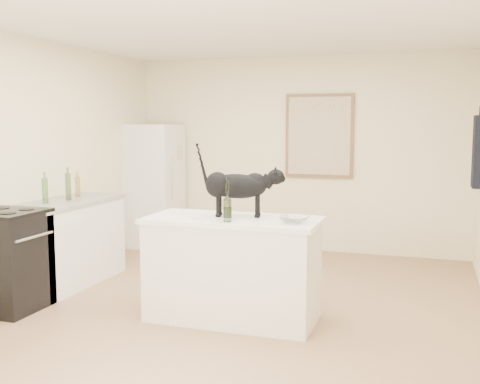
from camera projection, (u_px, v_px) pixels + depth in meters
name	position (u px, v px, depth m)	size (l,w,h in m)	color
floor	(230.00, 311.00, 5.23)	(5.50, 5.50, 0.00)	#9A7152
ceiling	(229.00, 20.00, 4.92)	(5.50, 5.50, 0.00)	white
wall_back	(297.00, 154.00, 7.67)	(4.50, 4.50, 0.00)	beige
wall_front	(20.00, 216.00, 2.48)	(4.50, 4.50, 0.00)	beige
wall_left	(21.00, 164.00, 5.78)	(5.50, 5.50, 0.00)	beige
island_base	(233.00, 271.00, 4.96)	(1.44, 0.67, 0.86)	white
island_top	(233.00, 220.00, 4.90)	(1.50, 0.70, 0.04)	white
left_cabinets	(67.00, 244.00, 6.07)	(0.60, 1.40, 0.86)	white
left_countertop	(65.00, 202.00, 6.02)	(0.62, 1.44, 0.04)	gray
stove	(7.00, 261.00, 5.22)	(0.60, 0.60, 0.90)	black
fridge	(154.00, 186.00, 7.95)	(0.68, 0.68, 1.70)	white
artwork_frame	(319.00, 136.00, 7.52)	(0.90, 0.03, 1.10)	brown
artwork_canvas	(319.00, 136.00, 7.50)	(0.82, 0.00, 1.02)	beige
hanging_garment	(477.00, 152.00, 6.31)	(0.08, 0.34, 0.80)	black
black_cat	(237.00, 189.00, 4.95)	(0.68, 0.20, 0.48)	black
wine_bottle	(227.00, 202.00, 4.69)	(0.07, 0.07, 0.32)	#2D5522
glass_bowl	(294.00, 220.00, 4.63)	(0.24, 0.24, 0.06)	silver
fridge_paper	(179.00, 152.00, 7.90)	(0.01, 0.16, 0.20)	beige
counter_bottle_cluster	(63.00, 188.00, 6.01)	(0.12, 0.59, 0.29)	#1F4316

